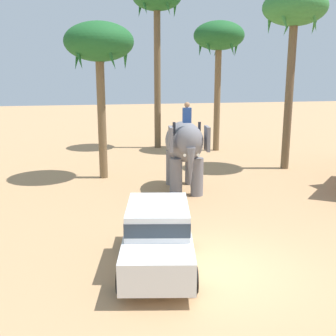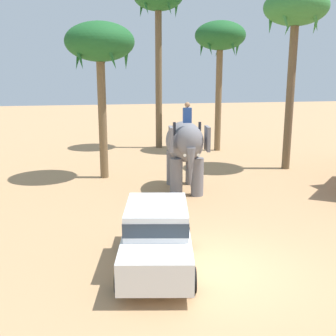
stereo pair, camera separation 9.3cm
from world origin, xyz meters
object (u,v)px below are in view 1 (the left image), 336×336
at_px(palm_tree_near_hut, 99,46).
at_px(palm_tree_left_of_road, 219,39).
at_px(palm_tree_behind_elephant, 157,4).
at_px(car_sedan_foreground, 158,233).
at_px(elephant_with_mahout, 185,146).
at_px(palm_tree_far_back, 294,14).

xyz_separation_m(palm_tree_near_hut, palm_tree_left_of_road, (7.79, 5.85, 0.86)).
distance_m(palm_tree_behind_elephant, palm_tree_left_of_road, 4.65).
bearing_deg(palm_tree_near_hut, palm_tree_left_of_road, 36.92).
distance_m(car_sedan_foreground, elephant_with_mahout, 7.26).
xyz_separation_m(palm_tree_left_of_road, palm_tree_far_back, (1.88, -5.89, 0.81)).
xyz_separation_m(car_sedan_foreground, palm_tree_far_back, (8.86, 9.84, 6.98)).
bearing_deg(palm_tree_left_of_road, elephant_with_mahout, -116.64).
bearing_deg(car_sedan_foreground, elephant_with_mahout, 69.90).
bearing_deg(palm_tree_far_back, palm_tree_near_hut, 179.76).
bearing_deg(palm_tree_far_back, elephant_with_mahout, -154.12).
xyz_separation_m(elephant_with_mahout, palm_tree_behind_elephant, (0.90, 10.82, 7.40)).
height_order(elephant_with_mahout, palm_tree_near_hut, palm_tree_near_hut).
distance_m(palm_tree_behind_elephant, palm_tree_near_hut, 9.29).
relative_size(elephant_with_mahout, palm_tree_left_of_road, 0.48).
height_order(elephant_with_mahout, palm_tree_left_of_road, palm_tree_left_of_road).
height_order(car_sedan_foreground, palm_tree_left_of_road, palm_tree_left_of_road).
distance_m(car_sedan_foreground, palm_tree_left_of_road, 18.29).
relative_size(palm_tree_near_hut, palm_tree_left_of_road, 0.89).
xyz_separation_m(palm_tree_behind_elephant, palm_tree_near_hut, (-4.18, -7.68, -3.15)).
height_order(palm_tree_near_hut, palm_tree_far_back, palm_tree_far_back).
bearing_deg(palm_tree_behind_elephant, car_sedan_foreground, -100.85).
relative_size(car_sedan_foreground, palm_tree_left_of_road, 0.53).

